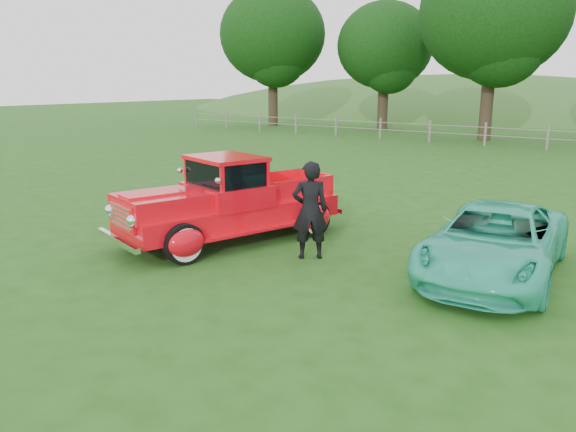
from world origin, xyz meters
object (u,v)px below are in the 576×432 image
Objects in this scene: teal_sedan at (495,242)px; man at (310,210)px; tree_mid_west at (385,46)px; tree_near_west at (494,14)px; tree_far_west at (273,35)px; red_pickup at (230,203)px.

teal_sedan is 2.34× the size of man.
tree_near_west is (8.00, -3.00, 1.25)m from tree_mid_west.
tree_far_west is 31.45m from red_pickup.
tree_far_west is 32.67m from man.
red_pickup is at bearing -84.23° from tree_near_west.
teal_sedan is (5.12, 1.05, -0.19)m from red_pickup.
red_pickup is (18.41, -24.86, -5.69)m from tree_far_west.
tree_far_west is at bearing 128.38° from teal_sedan.
tree_mid_west is at bearing 159.44° from tree_near_west.
teal_sedan is 3.28m from man.
tree_far_west is 8.30m from tree_mid_west.
teal_sedan is (15.53, -25.80, -4.95)m from tree_mid_west.
tree_mid_west is 8.63m from tree_near_west.
man is at bearing -79.45° from tree_near_west.
tree_near_west reaches higher than tree_far_west.
man is (-3.09, -1.06, 0.32)m from teal_sedan.
tree_near_west is at bearing 101.99° from teal_sedan.
man is (4.44, -23.87, -5.87)m from tree_near_west.
tree_far_west is 2.29× the size of teal_sedan.
tree_near_west reaches higher than man.
teal_sedan is at bearing -58.95° from tree_mid_west.
tree_mid_west is 0.81× the size of tree_near_west.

